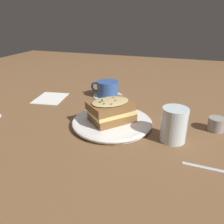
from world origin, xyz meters
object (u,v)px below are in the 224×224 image
Objects in this scene: teacup_with_saucer at (107,89)px; napkin at (50,98)px; water_glass at (174,125)px; dinner_plate at (112,122)px; condiment_pot at (216,124)px; sandwich at (111,111)px.

teacup_with_saucer reaches higher than napkin.
water_glass is 0.70× the size of napkin.
napkin is (-0.18, -0.50, -0.05)m from water_glass.
dinner_plate is at bearing -100.21° from water_glass.
teacup_with_saucer is at bearing -113.50° from condiment_pot.
dinner_plate is 0.04m from sandwich.
condiment_pot is at bearing 82.92° from napkin.
dinner_plate is 1.59× the size of sandwich.
water_glass is 0.53m from napkin.
dinner_plate is at bearing 115.92° from teacup_with_saucer.
teacup_with_saucer reaches higher than condiment_pot.
condiment_pot reaches higher than dinner_plate.
water_glass is at bearing 80.01° from sandwich.
sandwich reaches higher than dinner_plate.
dinner_plate is at bearing 65.80° from napkin.
sandwich is 3.33× the size of condiment_pot.
napkin is 2.90× the size of condiment_pot.
condiment_pot is (0.08, 0.62, 0.02)m from napkin.
dinner_plate reaches higher than napkin.
condiment_pot is at bearing 102.06° from dinner_plate.
water_glass is at bearing 139.41° from teacup_with_saucer.
napkin is at bearing 28.00° from teacup_with_saucer.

